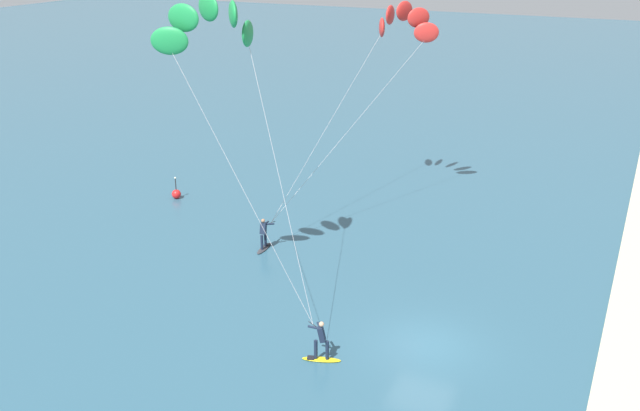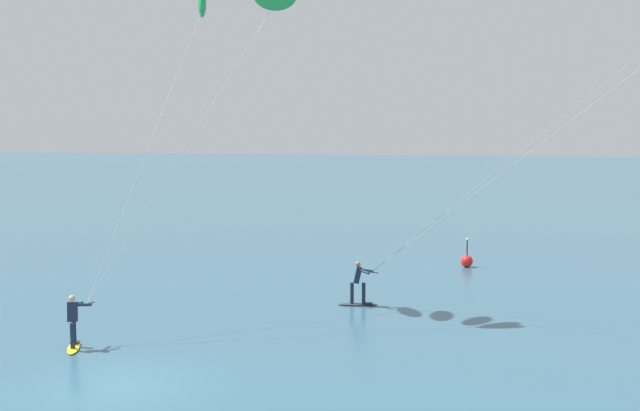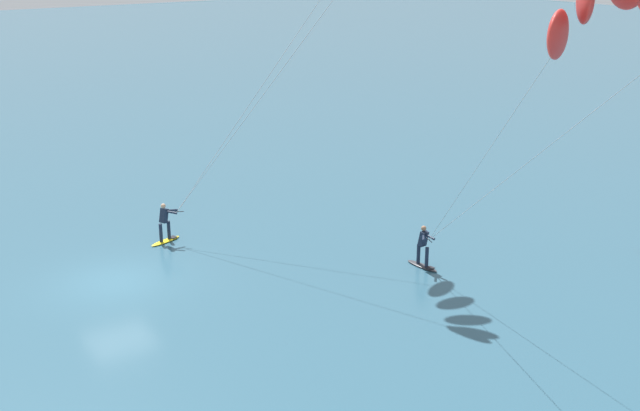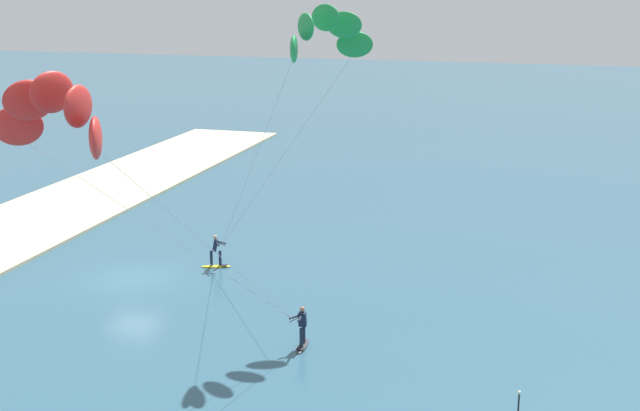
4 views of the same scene
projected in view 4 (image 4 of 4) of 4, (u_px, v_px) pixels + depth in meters
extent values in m
plane|color=#2D566B|center=(132.00, 279.00, 41.47)|extent=(240.00, 240.00, 0.00)
ellipsoid|color=yellow|center=(216.00, 266.00, 43.13)|extent=(0.81, 1.54, 0.08)
cube|color=black|center=(224.00, 265.00, 43.13)|extent=(0.36, 0.36, 0.02)
cylinder|color=#192338|center=(211.00, 258.00, 43.01)|extent=(0.14, 0.14, 0.78)
cylinder|color=#192338|center=(220.00, 258.00, 43.03)|extent=(0.14, 0.14, 0.78)
cube|color=#192338|center=(215.00, 245.00, 42.84)|extent=(0.39, 0.40, 0.63)
sphere|color=tan|center=(215.00, 237.00, 42.74)|extent=(0.20, 0.20, 0.20)
cylinder|color=black|center=(222.00, 244.00, 42.43)|extent=(0.29, 0.50, 0.03)
cylinder|color=#192338|center=(220.00, 242.00, 42.69)|extent=(0.16, 0.61, 0.15)
cylinder|color=#192338|center=(217.00, 243.00, 42.54)|extent=(0.52, 0.45, 0.15)
ellipsoid|color=#1E9347|center=(294.00, 49.00, 33.85)|extent=(1.58, 0.75, 1.10)
ellipsoid|color=#1E9347|center=(306.00, 27.00, 34.10)|extent=(1.41, 1.23, 1.10)
ellipsoid|color=#1E9347|center=(325.00, 18.00, 34.79)|extent=(1.02, 1.52, 1.10)
ellipsoid|color=#1E9347|center=(344.00, 25.00, 35.65)|extent=(0.48, 1.58, 1.10)
ellipsoid|color=#1E9347|center=(355.00, 44.00, 36.32)|extent=(0.75, 1.58, 1.10)
cylinder|color=#B2B2B7|center=(254.00, 161.00, 38.18)|extent=(4.96, 5.42, 9.73)
cylinder|color=#B2B2B7|center=(283.00, 155.00, 39.41)|extent=(1.81, 7.11, 9.73)
ellipsoid|color=#333338|center=(303.00, 346.00, 33.73)|extent=(1.53, 0.49, 0.08)
cube|color=black|center=(300.00, 349.00, 33.33)|extent=(0.30, 0.31, 0.02)
cylinder|color=#192338|center=(304.00, 333.00, 33.83)|extent=(0.14, 0.14, 0.78)
cylinder|color=#192338|center=(301.00, 338.00, 33.42)|extent=(0.14, 0.14, 0.78)
cube|color=#192338|center=(302.00, 319.00, 33.45)|extent=(0.35, 0.33, 0.63)
sphere|color=#9E7051|center=(302.00, 309.00, 33.34)|extent=(0.20, 0.20, 0.20)
cylinder|color=black|center=(294.00, 320.00, 32.98)|extent=(0.53, 0.21, 0.03)
cylinder|color=#192338|center=(300.00, 318.00, 33.13)|extent=(0.60, 0.12, 0.15)
cylinder|color=#192338|center=(296.00, 316.00, 33.25)|extent=(0.51, 0.46, 0.15)
ellipsoid|color=red|center=(18.00, 126.00, 23.50)|extent=(0.89, 1.39, 1.10)
ellipsoid|color=red|center=(29.00, 100.00, 22.98)|extent=(1.25, 1.16, 1.10)
ellipsoid|color=red|center=(52.00, 92.00, 22.34)|extent=(1.42, 0.76, 1.10)
ellipsoid|color=red|center=(78.00, 106.00, 21.85)|extent=(1.40, 0.40, 1.10)
ellipsoid|color=red|center=(96.00, 138.00, 21.71)|extent=(1.39, 0.89, 1.10)
cylinder|color=#B2B2B7|center=(179.00, 244.00, 28.28)|extent=(9.25, 4.93, 8.48)
cylinder|color=#B2B2B7|center=(215.00, 252.00, 27.38)|extent=(10.30, 1.91, 8.48)
cylinder|color=#262628|center=(519.00, 404.00, 27.24)|extent=(0.06, 0.06, 0.70)
sphere|color=#F2F2CC|center=(519.00, 392.00, 27.14)|extent=(0.12, 0.12, 0.12)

